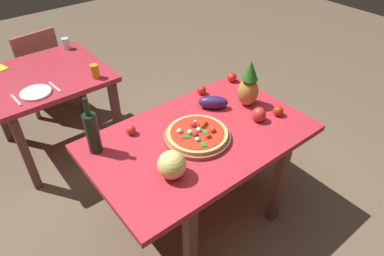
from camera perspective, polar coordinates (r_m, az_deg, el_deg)
ground_plane at (r=2.61m, az=1.08°, el=-13.57°), size 10.00×10.00×0.00m
display_table at (r=2.15m, az=1.28°, el=-2.89°), size 1.37×0.85×0.72m
background_table at (r=3.03m, az=-22.79°, el=6.57°), size 0.90×0.85×0.72m
dining_chair at (r=3.68m, az=-24.31°, el=9.31°), size 0.44×0.44×0.85m
pizza_board at (r=2.06m, az=0.87°, el=-1.49°), size 0.40×0.40×0.02m
pizza at (r=2.05m, az=0.89°, el=-0.86°), size 0.37×0.37×0.06m
wine_bottle at (r=1.98m, az=-16.24°, el=-0.64°), size 0.08×0.08×0.36m
pineapple_left at (r=2.32m, az=9.41°, el=6.99°), size 0.14×0.14×0.33m
melon at (r=1.79m, az=-3.39°, el=-6.13°), size 0.15×0.15×0.15m
bell_pepper at (r=2.23m, az=11.06°, el=2.19°), size 0.09×0.09×0.10m
eggplant at (r=2.31m, az=3.54°, el=4.28°), size 0.21×0.20×0.09m
tomato_beside_pepper at (r=2.64m, az=6.66°, el=8.38°), size 0.07×0.07×0.07m
tomato_by_bottle at (r=2.31m, az=14.14°, el=2.79°), size 0.07×0.07×0.07m
tomato_at_corner at (r=2.12m, az=-10.11°, el=-0.33°), size 0.06×0.06×0.06m
tomato_near_board at (r=2.47m, az=1.61°, el=6.33°), size 0.06×0.06×0.06m
drinking_glass_juice at (r=2.76m, az=-15.85°, el=9.08°), size 0.06×0.06×0.11m
drinking_glass_water at (r=3.33m, az=-20.25°, el=13.05°), size 0.06×0.06×0.10m
dinner_plate at (r=2.72m, az=-24.55°, el=5.36°), size 0.22×0.22×0.02m
fork_utensil at (r=2.71m, az=-27.25°, el=4.19°), size 0.03×0.18×0.01m
knife_utensil at (r=2.75m, az=-21.84°, el=6.37°), size 0.03×0.18×0.01m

